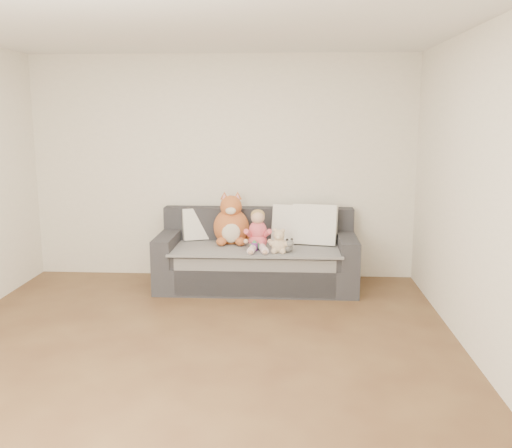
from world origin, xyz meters
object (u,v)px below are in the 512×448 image
Objects in this scene: sippy_cup at (254,245)px; teddy_bear at (279,243)px; toddler at (258,233)px; sofa at (257,259)px; plush_cat at (231,224)px.

teddy_bear is at bearing -15.01° from sippy_cup.
toddler is 0.30m from teddy_bear.
toddler is at bearing -84.05° from sofa.
teddy_bear is at bearing -42.42° from plush_cat.
teddy_bear is 2.25× the size of sippy_cup.
sofa is at bearing -19.49° from plush_cat.
plush_cat is at bearing 148.89° from teddy_bear.
sofa is at bearing 87.53° from sippy_cup.
sippy_cup is at bearing 172.19° from teddy_bear.
teddy_bear reaches higher than sippy_cup.
sofa is 18.48× the size of sippy_cup.
sofa is 0.49m from plush_cat.
plush_cat is at bearing 136.41° from toddler.
toddler is 1.66× the size of teddy_bear.
toddler is 3.72× the size of sippy_cup.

